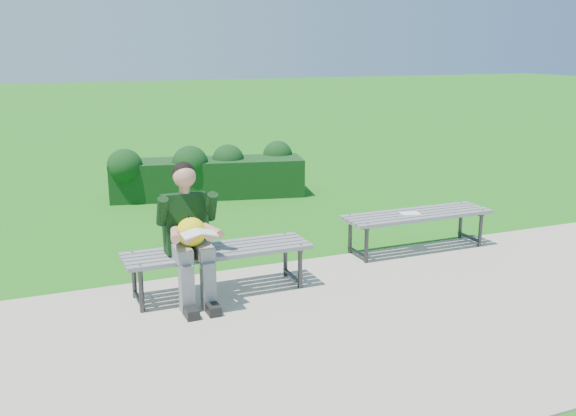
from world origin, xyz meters
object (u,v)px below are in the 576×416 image
Objects in this scene: hedge at (206,173)px; bench_left at (218,254)px; bench_right at (417,217)px; paper_sheet at (410,213)px; seated_boy at (189,230)px.

hedge reaches higher than bench_left.
bench_left is at bearing -170.64° from bench_right.
bench_left is 2.48m from paper_sheet.
paper_sheet is (2.45, 0.42, 0.06)m from bench_left.
bench_right is 2.91m from seated_boy.
hedge reaches higher than paper_sheet.
bench_right is at bearing 10.32° from seated_boy.
hedge is at bearing 110.62° from paper_sheet.
paper_sheet is (2.75, 0.52, -0.24)m from seated_boy.
bench_right reaches higher than paper_sheet.
seated_boy is at bearing -161.81° from bench_left.
seated_boy reaches higher than hedge.
bench_right is (1.51, -3.74, 0.03)m from hedge.
bench_right is 1.37× the size of seated_boy.
hedge is 1.77× the size of bench_left.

